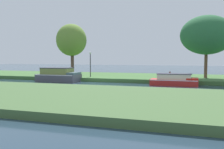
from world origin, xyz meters
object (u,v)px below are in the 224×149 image
at_px(willow_tree_left, 71,40).
at_px(lamp_post, 90,61).
at_px(slate_narrowboat, 59,75).
at_px(mooring_post_far, 71,74).
at_px(willow_tree_centre, 207,35).
at_px(mooring_post_near, 170,76).
at_px(red_barge, 175,80).

distance_m(willow_tree_left, lamp_post, 6.58).
relative_size(slate_narrowboat, mooring_post_far, 7.49).
height_order(willow_tree_centre, lamp_post, willow_tree_centre).
bearing_deg(willow_tree_centre, slate_narrowboat, -162.89).
distance_m(slate_narrowboat, willow_tree_centre, 16.66).
distance_m(mooring_post_near, mooring_post_far, 10.98).
bearing_deg(mooring_post_near, red_barge, -68.74).
relative_size(slate_narrowboat, willow_tree_left, 0.68).
bearing_deg(mooring_post_far, willow_tree_left, 116.06).
relative_size(willow_tree_centre, lamp_post, 2.36).
bearing_deg(lamp_post, willow_tree_left, 137.62).
bearing_deg(slate_narrowboat, mooring_post_far, 59.59).
relative_size(slate_narrowboat, willow_tree_centre, 0.67).
bearing_deg(mooring_post_near, willow_tree_centre, 43.08).
bearing_deg(mooring_post_near, slate_narrowboat, -173.25).
bearing_deg(willow_tree_left, slate_narrowboat, -75.64).
height_order(red_barge, willow_tree_left, willow_tree_left).
xyz_separation_m(willow_tree_left, willow_tree_centre, (17.02, -1.72, 0.08)).
bearing_deg(red_barge, mooring_post_far, 173.09).
bearing_deg(mooring_post_near, mooring_post_far, 180.00).
bearing_deg(mooring_post_far, mooring_post_near, 0.00).
height_order(lamp_post, mooring_post_near, lamp_post).
bearing_deg(mooring_post_far, willow_tree_centre, 12.90).
relative_size(red_barge, willow_tree_left, 0.65).
bearing_deg(willow_tree_centre, mooring_post_near, -136.92).
xyz_separation_m(red_barge, willow_tree_centre, (3.02, 4.73, 4.56)).
bearing_deg(lamp_post, mooring_post_far, -152.18).
relative_size(willow_tree_left, willow_tree_centre, 1.00).
bearing_deg(mooring_post_far, red_barge, -6.91).
height_order(red_barge, willow_tree_centre, willow_tree_centre).
relative_size(lamp_post, mooring_post_near, 3.49).
xyz_separation_m(willow_tree_left, mooring_post_near, (13.45, -5.05, -4.16)).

